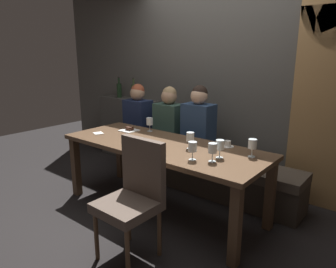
{
  "coord_description": "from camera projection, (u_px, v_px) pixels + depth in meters",
  "views": [
    {
      "loc": [
        1.98,
        -2.35,
        1.64
      ],
      "look_at": [
        0.04,
        0.05,
        0.84
      ],
      "focal_mm": 33.38,
      "sensor_mm": 36.0,
      "label": 1
    }
  ],
  "objects": [
    {
      "name": "wine_glass_near_left",
      "position": [
        213.0,
        149.0,
        2.64
      ],
      "size": [
        0.08,
        0.08,
        0.16
      ],
      "color": "silver",
      "rests_on": "dining_table"
    },
    {
      "name": "wine_glass_center_front",
      "position": [
        252.0,
        145.0,
        2.76
      ],
      "size": [
        0.08,
        0.08,
        0.16
      ],
      "color": "silver",
      "rests_on": "dining_table"
    },
    {
      "name": "chair_near_side",
      "position": [
        134.0,
        192.0,
        2.51
      ],
      "size": [
        0.45,
        0.45,
        0.98
      ],
      "color": "brown",
      "rests_on": "ground"
    },
    {
      "name": "espresso_cup",
      "position": [
        228.0,
        144.0,
        3.08
      ],
      "size": [
        0.12,
        0.12,
        0.06
      ],
      "color": "white",
      "rests_on": "dining_table"
    },
    {
      "name": "wine_bottle_dark_red",
      "position": [
        119.0,
        90.0,
        4.94
      ],
      "size": [
        0.08,
        0.08,
        0.33
      ],
      "color": "black",
      "rests_on": "back_counter"
    },
    {
      "name": "folded_napkin",
      "position": [
        98.0,
        133.0,
        3.59
      ],
      "size": [
        0.14,
        0.13,
        0.01
      ],
      "primitive_type": "cube",
      "rotation": [
        0.0,
        0.0,
        -0.37
      ],
      "color": "silver",
      "rests_on": "dining_table"
    },
    {
      "name": "wine_glass_center_back",
      "position": [
        190.0,
        137.0,
        3.0
      ],
      "size": [
        0.08,
        0.08,
        0.16
      ],
      "color": "silver",
      "rests_on": "dining_table"
    },
    {
      "name": "back_counter",
      "position": [
        130.0,
        128.0,
        4.99
      ],
      "size": [
        1.1,
        0.28,
        0.95
      ],
      "primitive_type": "cube",
      "color": "#413E3A",
      "rests_on": "ground"
    },
    {
      "name": "diner_bearded",
      "position": [
        169.0,
        119.0,
        4.0
      ],
      "size": [
        0.36,
        0.24,
        0.78
      ],
      "color": "#2D473D",
      "rests_on": "banquette_bench"
    },
    {
      "name": "wine_bottle_pale_label",
      "position": [
        134.0,
        91.0,
        4.78
      ],
      "size": [
        0.08,
        0.08,
        0.33
      ],
      "color": "#384728",
      "rests_on": "back_counter"
    },
    {
      "name": "wine_glass_end_right",
      "position": [
        150.0,
        122.0,
        3.67
      ],
      "size": [
        0.08,
        0.08,
        0.16
      ],
      "color": "silver",
      "rests_on": "dining_table"
    },
    {
      "name": "diner_redhead",
      "position": [
        138.0,
        114.0,
        4.31
      ],
      "size": [
        0.36,
        0.24,
        0.78
      ],
      "color": "#192342",
      "rests_on": "banquette_bench"
    },
    {
      "name": "dining_table",
      "position": [
        162.0,
        152.0,
        3.22
      ],
      "size": [
        2.2,
        0.84,
        0.74
      ],
      "color": "#493422",
      "rests_on": "ground"
    },
    {
      "name": "back_wall_tiled",
      "position": [
        224.0,
        64.0,
        3.92
      ],
      "size": [
        6.0,
        0.12,
        3.0
      ],
      "primitive_type": "cube",
      "color": "#4C4944",
      "rests_on": "ground"
    },
    {
      "name": "wine_glass_far_left",
      "position": [
        193.0,
        148.0,
        2.68
      ],
      "size": [
        0.08,
        0.08,
        0.16
      ],
      "color": "silver",
      "rests_on": "dining_table"
    },
    {
      "name": "ground",
      "position": [
        162.0,
        209.0,
        3.38
      ],
      "size": [
        9.0,
        9.0,
        0.0
      ],
      "primitive_type": "plane",
      "color": "black"
    },
    {
      "name": "wine_glass_far_right",
      "position": [
        220.0,
        145.0,
        2.74
      ],
      "size": [
        0.08,
        0.08,
        0.16
      ],
      "color": "silver",
      "rests_on": "dining_table"
    },
    {
      "name": "diner_far_end",
      "position": [
        198.0,
        122.0,
        3.68
      ],
      "size": [
        0.36,
        0.24,
        0.83
      ],
      "color": "navy",
      "rests_on": "banquette_bench"
    },
    {
      "name": "dessert_plate",
      "position": [
        129.0,
        130.0,
        3.71
      ],
      "size": [
        0.19,
        0.19,
        0.05
      ],
      "color": "white",
      "rests_on": "dining_table"
    },
    {
      "name": "banquette_bench",
      "position": [
        199.0,
        171.0,
        3.85
      ],
      "size": [
        2.5,
        0.44,
        0.45
      ],
      "color": "#312A23",
      "rests_on": "ground"
    }
  ]
}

